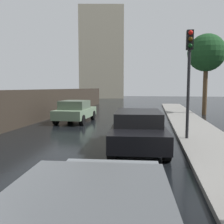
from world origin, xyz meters
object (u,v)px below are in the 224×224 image
(car_black_mid_road, at_px, (138,128))
(traffic_light, at_px, (189,64))
(street_tree_near, at_px, (206,53))
(car_green_near_kerb, at_px, (75,111))

(car_black_mid_road, height_order, traffic_light, traffic_light)
(car_black_mid_road, height_order, street_tree_near, street_tree_near)
(car_black_mid_road, bearing_deg, street_tree_near, 64.50)
(car_green_near_kerb, distance_m, street_tree_near, 11.61)
(car_green_near_kerb, xyz_separation_m, traffic_light, (6.27, -4.64, 2.41))
(traffic_light, height_order, street_tree_near, street_tree_near)
(street_tree_near, bearing_deg, traffic_light, -104.43)
(car_green_near_kerb, distance_m, car_black_mid_road, 7.47)
(car_green_near_kerb, relative_size, street_tree_near, 0.59)
(car_green_near_kerb, bearing_deg, car_black_mid_road, 126.15)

